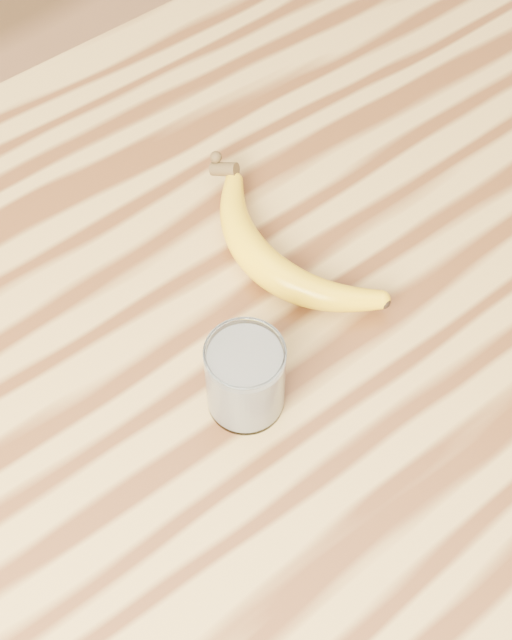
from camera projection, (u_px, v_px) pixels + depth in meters
table at (245, 359)px, 0.97m from camera, size 1.20×0.80×0.90m
smoothie_glass at (245, 378)px, 0.76m from camera, size 0.07×0.07×0.09m
banana at (266, 268)px, 0.86m from camera, size 0.14×0.31×0.04m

